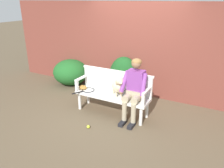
# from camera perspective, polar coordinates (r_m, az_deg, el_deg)

# --- Properties ---
(ground_plane) EXTENTS (40.00, 40.00, 0.00)m
(ground_plane) POSITION_cam_1_polar(r_m,az_deg,el_deg) (5.07, 0.00, -7.48)
(ground_plane) COLOR brown
(brick_garden_fence) EXTENTS (8.00, 0.30, 2.38)m
(brick_garden_fence) POSITION_cam_1_polar(r_m,az_deg,el_deg) (5.86, 6.61, 8.90)
(brick_garden_fence) COLOR brown
(brick_garden_fence) RESTS_ON ground
(hedge_bush_mid_right) EXTENTS (1.05, 1.01, 0.76)m
(hedge_bush_mid_right) POSITION_cam_1_polar(r_m,az_deg,el_deg) (6.71, -10.66, 3.06)
(hedge_bush_mid_right) COLOR #1E5B23
(hedge_bush_mid_right) RESTS_ON ground
(hedge_bush_far_left) EXTENTS (0.80, 0.62, 1.04)m
(hedge_bush_far_left) POSITION_cam_1_polar(r_m,az_deg,el_deg) (5.83, 3.08, 2.07)
(hedge_bush_far_left) COLOR #194C1E
(hedge_bush_far_left) RESTS_ON ground
(garden_bench) EXTENTS (1.68, 0.48, 0.46)m
(garden_bench) POSITION_cam_1_polar(r_m,az_deg,el_deg) (4.89, 0.00, -3.41)
(garden_bench) COLOR white
(garden_bench) RESTS_ON ground
(bench_backrest) EXTENTS (1.72, 0.06, 0.50)m
(bench_backrest) POSITION_cam_1_polar(r_m,az_deg,el_deg) (4.94, 1.15, 0.83)
(bench_backrest) COLOR white
(bench_backrest) RESTS_ON garden_bench
(bench_armrest_left_end) EXTENTS (0.06, 0.48, 0.28)m
(bench_armrest_left_end) POSITION_cam_1_polar(r_m,az_deg,el_deg) (5.12, -8.40, 0.71)
(bench_armrest_left_end) COLOR white
(bench_armrest_left_end) RESTS_ON garden_bench
(bench_armrest_right_end) EXTENTS (0.06, 0.48, 0.28)m
(bench_armrest_right_end) POSITION_cam_1_polar(r_m,az_deg,el_deg) (4.42, 8.69, -2.74)
(bench_armrest_right_end) COLOR white
(bench_armrest_right_end) RESTS_ON garden_bench
(person_seated) EXTENTS (0.56, 0.64, 1.33)m
(person_seated) POSITION_cam_1_polar(r_m,az_deg,el_deg) (4.54, 5.82, -0.93)
(person_seated) COLOR black
(person_seated) RESTS_ON ground
(dog_on_bench) EXTENTS (0.41, 0.41, 0.47)m
(dog_on_bench) POSITION_cam_1_polar(r_m,az_deg,el_deg) (4.71, 1.52, -0.46)
(dog_on_bench) COLOR beige
(dog_on_bench) RESTS_ON garden_bench
(tennis_racket) EXTENTS (0.40, 0.57, 0.03)m
(tennis_racket) POSITION_cam_1_polar(r_m,az_deg,el_deg) (5.09, -6.42, -1.62)
(tennis_racket) COLOR black
(tennis_racket) RESTS_ON garden_bench
(baseball_glove) EXTENTS (0.26, 0.23, 0.09)m
(baseball_glove) POSITION_cam_1_polar(r_m,az_deg,el_deg) (5.17, -7.56, -0.86)
(baseball_glove) COLOR #9E6B2D
(baseball_glove) RESTS_ON garden_bench
(tennis_ball) EXTENTS (0.07, 0.07, 0.07)m
(tennis_ball) POSITION_cam_1_polar(r_m,az_deg,el_deg) (4.53, -6.14, -10.96)
(tennis_ball) COLOR #CCDB33
(tennis_ball) RESTS_ON ground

